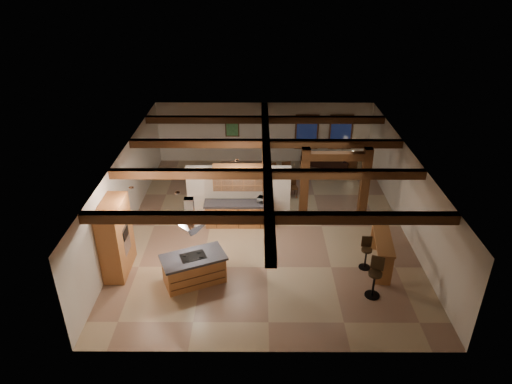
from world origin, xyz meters
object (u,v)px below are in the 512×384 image
dining_table (274,185)px  sofa (326,159)px  kitchen_island (194,269)px  bar_counter (382,247)px

dining_table → sofa: 3.67m
kitchen_island → dining_table: 6.57m
sofa → bar_counter: (0.69, -7.85, 0.41)m
bar_counter → kitchen_island: bearing=-172.1°
sofa → bar_counter: bearing=118.0°
kitchen_island → bar_counter: bearing=7.9°
dining_table → kitchen_island: bearing=-98.0°
sofa → bar_counter: size_ratio=1.06×
kitchen_island → sofa: kitchen_island is taller
kitchen_island → bar_counter: size_ratio=1.00×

